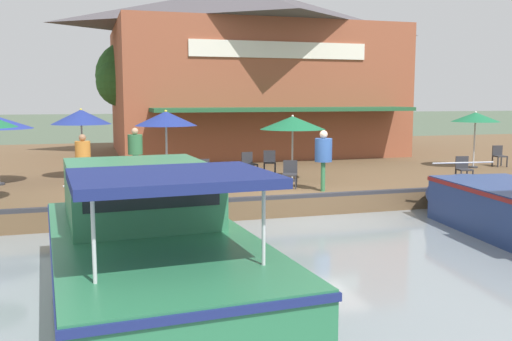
% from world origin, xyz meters
% --- Properties ---
extents(ground_plane, '(220.00, 220.00, 0.00)m').
position_xyz_m(ground_plane, '(0.00, 0.00, 0.00)').
color(ground_plane, '#4C5B47').
extents(quay_deck, '(22.00, 56.00, 0.60)m').
position_xyz_m(quay_deck, '(-11.00, 0.00, 0.30)').
color(quay_deck, brown).
rests_on(quay_deck, ground).
extents(quay_edge_fender, '(0.20, 50.40, 0.10)m').
position_xyz_m(quay_edge_fender, '(-0.10, 0.00, 0.65)').
color(quay_edge_fender, '#2D2D33').
rests_on(quay_edge_fender, quay_deck).
extents(waterfront_restaurant, '(11.92, 13.93, 8.36)m').
position_xyz_m(waterfront_restaurant, '(-13.88, 2.01, 4.85)').
color(waterfront_restaurant, brown).
rests_on(waterfront_restaurant, quay_deck).
extents(patio_umbrella_by_entrance, '(2.01, 2.01, 2.42)m').
position_xyz_m(patio_umbrella_by_entrance, '(-5.82, -6.25, 2.73)').
color(patio_umbrella_by_entrance, '#B7B7B7').
rests_on(patio_umbrella_by_entrance, quay_deck).
extents(patio_umbrella_back_row, '(1.87, 1.87, 2.25)m').
position_xyz_m(patio_umbrella_back_row, '(-4.60, 8.72, 2.62)').
color(patio_umbrella_back_row, '#B7B7B7').
rests_on(patio_umbrella_back_row, quay_deck).
extents(patio_umbrella_near_quay_edge, '(2.18, 2.18, 2.22)m').
position_xyz_m(patio_umbrella_near_quay_edge, '(-3.17, 0.47, 2.56)').
color(patio_umbrella_near_quay_edge, '#B7B7B7').
rests_on(patio_umbrella_near_quay_edge, quay_deck).
extents(patio_umbrella_far_corner, '(1.75, 1.75, 2.45)m').
position_xyz_m(patio_umbrella_far_corner, '(-1.63, -3.93, 2.79)').
color(patio_umbrella_far_corner, '#B7B7B7').
rests_on(patio_umbrella_far_corner, quay_deck).
extents(cafe_chair_beside_entrance, '(0.58, 0.58, 0.85)m').
position_xyz_m(cafe_chair_beside_entrance, '(-1.88, -0.09, 1.08)').
color(cafe_chair_beside_entrance, '#2D2D33').
rests_on(cafe_chair_beside_entrance, quay_deck).
extents(cafe_chair_back_row_seat, '(0.51, 0.51, 0.85)m').
position_xyz_m(cafe_chair_back_row_seat, '(-1.38, 5.86, 1.08)').
color(cafe_chair_back_row_seat, '#2D2D33').
rests_on(cafe_chair_back_row_seat, quay_deck).
extents(cafe_chair_under_first_umbrella, '(0.47, 0.47, 0.85)m').
position_xyz_m(cafe_chair_under_first_umbrella, '(-2.99, -2.58, 1.08)').
color(cafe_chair_under_first_umbrella, '#2D2D33').
rests_on(cafe_chair_under_first_umbrella, quay_deck).
extents(cafe_chair_far_corner_seat, '(0.49, 0.49, 0.85)m').
position_xyz_m(cafe_chair_far_corner_seat, '(-4.65, 9.98, 1.08)').
color(cafe_chair_far_corner_seat, '#2D2D33').
rests_on(cafe_chair_far_corner_seat, quay_deck).
extents(cafe_chair_facing_river, '(0.54, 0.54, 0.85)m').
position_xyz_m(cafe_chair_facing_river, '(-5.22, 0.34, 1.08)').
color(cafe_chair_facing_river, '#2D2D33').
rests_on(cafe_chair_facing_river, quay_deck).
extents(cafe_chair_mid_patio, '(0.53, 0.53, 0.85)m').
position_xyz_m(cafe_chair_mid_patio, '(-4.85, -0.57, 1.08)').
color(cafe_chair_mid_patio, '#2D2D33').
rests_on(cafe_chair_mid_patio, quay_deck).
extents(person_near_entrance, '(0.50, 0.50, 1.77)m').
position_xyz_m(person_near_entrance, '(-5.22, -4.51, 1.72)').
color(person_near_entrance, '#337547').
rests_on(person_near_entrance, quay_deck).
extents(person_at_quay_edge, '(0.47, 0.47, 1.66)m').
position_xyz_m(person_at_quay_edge, '(-3.87, -6.23, 1.64)').
color(person_at_quay_edge, '#2D5193').
rests_on(person_at_quay_edge, quay_deck).
extents(person_mid_patio, '(0.52, 0.52, 1.82)m').
position_xyz_m(person_mid_patio, '(-1.05, 0.67, 1.76)').
color(person_mid_patio, '#337547').
rests_on(person_mid_patio, quay_deck).
extents(motorboat_outer_channel, '(8.36, 3.58, 2.31)m').
position_xyz_m(motorboat_outer_channel, '(4.65, -5.21, 0.88)').
color(motorboat_outer_channel, '#287047').
rests_on(motorboat_outer_channel, river_water).
extents(tree_downstream_bank, '(3.78, 3.60, 5.74)m').
position_xyz_m(tree_downstream_bank, '(-16.12, -3.89, 4.44)').
color(tree_downstream_bank, brown).
rests_on(tree_downstream_bank, quay_deck).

